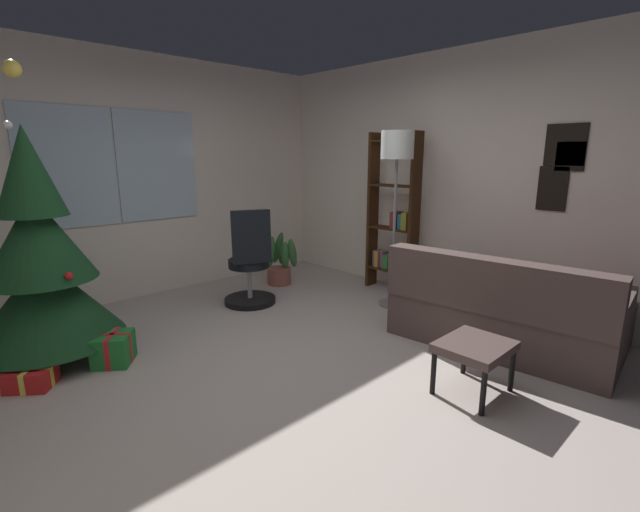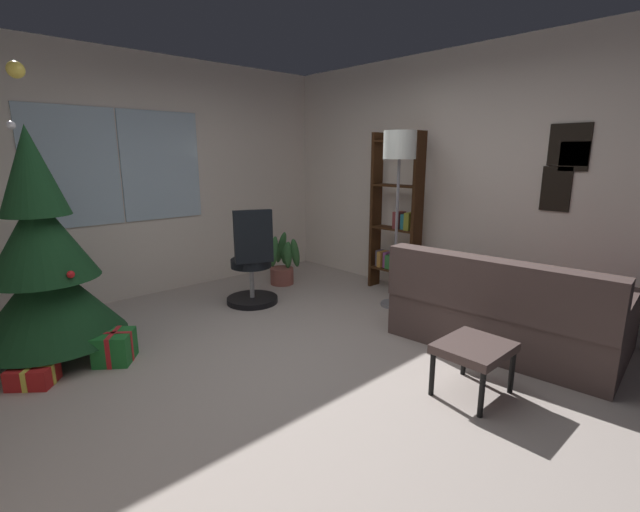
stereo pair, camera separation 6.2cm
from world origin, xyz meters
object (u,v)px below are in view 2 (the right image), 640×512
couch (521,313)px  holiday_tree (44,265)px  gift_box_red (33,375)px  potted_plant (283,263)px  office_chair (252,268)px  bookshelf (396,224)px  gift_box_green (115,347)px  footstool (474,351)px  floor_lamp (399,160)px

couch → holiday_tree: (-2.99, 2.48, 0.47)m
gift_box_red → potted_plant: potted_plant is taller
office_chair → bookshelf: size_ratio=0.57×
couch → potted_plant: (-0.33, 2.86, -0.03)m
gift_box_green → holiday_tree: bearing=125.6°
footstool → holiday_tree: bearing=126.6°
couch → bookshelf: bookshelf is taller
holiday_tree → gift_box_red: holiday_tree is taller
bookshelf → gift_box_red: bearing=174.5°
footstool → gift_box_red: 3.09m
footstool → potted_plant: bearing=76.5°
floor_lamp → gift_box_green: bearing=165.8°
bookshelf → gift_box_green: bearing=173.8°
footstool → gift_box_red: bearing=135.0°
holiday_tree → potted_plant: (2.66, 0.38, -0.51)m
bookshelf → holiday_tree: bearing=167.2°
gift_box_green → office_chair: size_ratio=0.36×
bookshelf → potted_plant: 1.51m
footstool → gift_box_red: footstool is taller
bookshelf → floor_lamp: bookshelf is taller
couch → gift_box_green: (-2.67, 2.04, -0.16)m
office_chair → potted_plant: bearing=29.5°
holiday_tree → gift_box_red: 0.84m
couch → office_chair: office_chair is taller
footstool → office_chair: bearing=90.8°
office_chair → floor_lamp: 1.91m
footstool → potted_plant: 3.07m
couch → office_chair: size_ratio=1.74×
office_chair → bookshelf: (1.54, -0.73, 0.41)m
floor_lamp → potted_plant: (-0.34, 1.50, -1.29)m
potted_plant → footstool: bearing=-103.5°
footstool → holiday_tree: holiday_tree is taller
gift_box_red → bookshelf: size_ratio=0.20×
couch → gift_box_red: couch is taller
couch → potted_plant: size_ratio=2.77×
gift_box_red → office_chair: bearing=10.0°
gift_box_red → potted_plant: 3.01m
office_chair → floor_lamp: floor_lamp is taller
gift_box_green → office_chair: office_chair is taller
gift_box_green → office_chair: (1.58, 0.39, 0.29)m
footstool → floor_lamp: floor_lamp is taller
potted_plant → couch: bearing=-83.3°
gift_box_green → bookshelf: bookshelf is taller
holiday_tree → office_chair: size_ratio=2.14×
holiday_tree → gift_box_green: holiday_tree is taller
holiday_tree → bookshelf: size_ratio=1.21×
couch → gift_box_green: bearing=142.7°
gift_box_green → potted_plant: size_ratio=0.58×
couch → footstool: (-1.05, -0.13, 0.03)m
couch → holiday_tree: holiday_tree is taller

